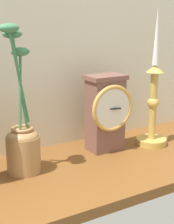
% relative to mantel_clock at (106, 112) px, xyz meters
% --- Properties ---
extents(ground_plane, '(1.00, 0.36, 0.02)m').
position_rel_mantel_clock_xyz_m(ground_plane, '(-0.06, -0.07, -0.12)').
color(ground_plane, brown).
extents(back_wall, '(1.20, 0.02, 0.65)m').
position_rel_mantel_clock_xyz_m(back_wall, '(-0.06, 0.12, 0.21)').
color(back_wall, beige).
rests_on(back_wall, ground_plane).
extents(mantel_clock, '(0.13, 0.08, 0.21)m').
position_rel_mantel_clock_xyz_m(mantel_clock, '(0.00, 0.00, 0.00)').
color(mantel_clock, brown).
rests_on(mantel_clock, ground_plane).
extents(candlestick_tall_left, '(0.09, 0.09, 0.39)m').
position_rel_mantel_clock_xyz_m(candlestick_tall_left, '(0.14, -0.03, 0.01)').
color(candlestick_tall_left, gold).
rests_on(candlestick_tall_left, ground_plane).
extents(brass_vase_jar, '(0.09, 0.08, 0.35)m').
position_rel_mantel_clock_xyz_m(brass_vase_jar, '(-0.25, -0.02, -0.03)').
color(brass_vase_jar, '#A87B4C').
rests_on(brass_vase_jar, ground_plane).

